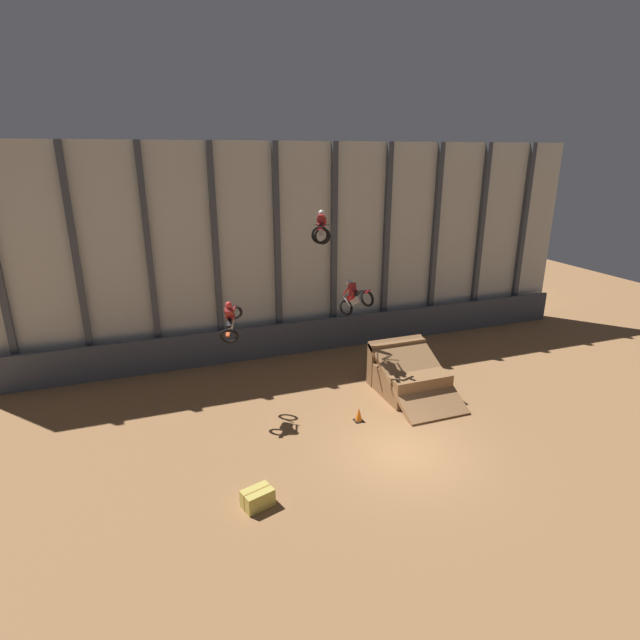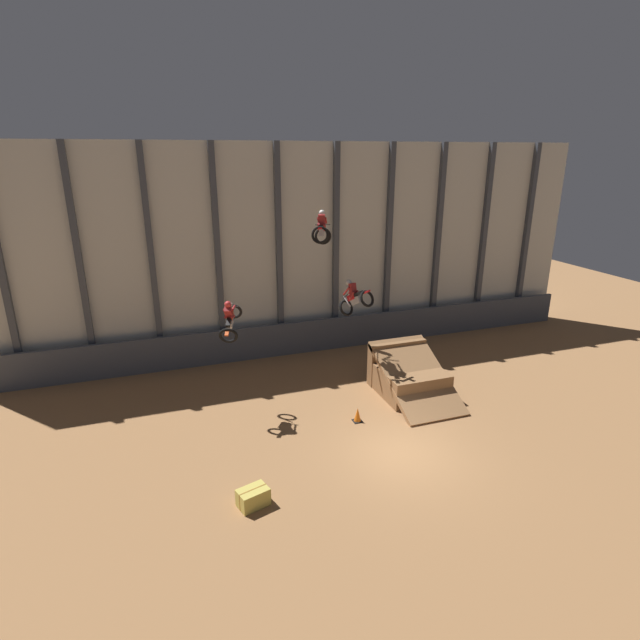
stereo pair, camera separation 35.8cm
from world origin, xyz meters
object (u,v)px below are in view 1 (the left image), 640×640
object	(u,v)px
dirt_ramp	(407,375)
rider_bike_center_air	(321,230)
rider_bike_right_air	(355,298)
rider_bike_left_air	(231,320)
hay_bale_trackside	(258,498)
traffic_cone_near_ramp	(359,415)

from	to	relation	value
dirt_ramp	rider_bike_center_air	distance (m)	7.39
rider_bike_center_air	rider_bike_right_air	bearing A→B (deg)	-27.20
rider_bike_left_air	rider_bike_center_air	size ratio (longest dim) A/B	1.06
rider_bike_right_air	dirt_ramp	bearing A→B (deg)	-46.80
dirt_ramp	hay_bale_trackside	size ratio (longest dim) A/B	4.06
traffic_cone_near_ramp	hay_bale_trackside	world-z (taller)	traffic_cone_near_ramp
rider_bike_right_air	rider_bike_left_air	bearing A→B (deg)	161.52
rider_bike_center_air	rider_bike_right_air	distance (m)	3.20
hay_bale_trackside	traffic_cone_near_ramp	bearing A→B (deg)	35.52
rider_bike_left_air	hay_bale_trackside	bearing A→B (deg)	-75.68
dirt_ramp	rider_bike_left_air	distance (m)	8.22
dirt_ramp	rider_bike_left_air	xyz separation A→B (m)	(-7.52, 0.73, 3.25)
rider_bike_right_air	hay_bale_trackside	bearing A→B (deg)	-154.83
rider_bike_center_air	traffic_cone_near_ramp	distance (m)	7.81
rider_bike_left_air	hay_bale_trackside	size ratio (longest dim) A/B	1.83
rider_bike_left_air	traffic_cone_near_ramp	size ratio (longest dim) A/B	3.26
rider_bike_left_air	traffic_cone_near_ramp	bearing A→B (deg)	-9.67
rider_bike_left_air	rider_bike_right_air	bearing A→B (deg)	22.44
dirt_ramp	rider_bike_center_air	xyz separation A→B (m)	(-3.21, 2.32, 6.24)
rider_bike_center_air	hay_bale_trackside	xyz separation A→B (m)	(-4.83, -7.54, -6.69)
traffic_cone_near_ramp	rider_bike_right_air	bearing A→B (deg)	70.88
traffic_cone_near_ramp	hay_bale_trackside	distance (m)	6.04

